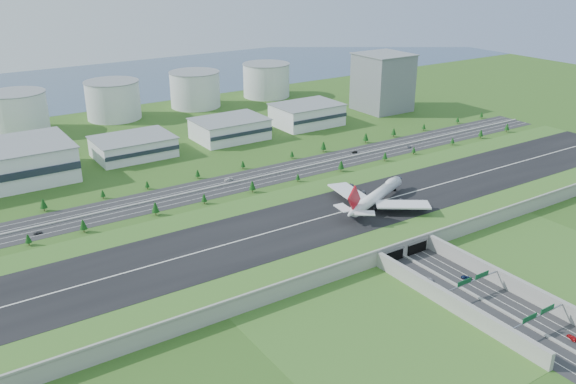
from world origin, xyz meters
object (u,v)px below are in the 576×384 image
car_2 (466,278)px  car_5 (355,152)px  fuel_tank_a (18,113)px  car_3 (572,338)px  car_6 (408,147)px  office_tower (383,83)px  car_7 (228,179)px  car_1 (510,331)px  boeing_747 (376,196)px  car_0 (430,280)px  car_4 (38,233)px

car_2 → car_5: bearing=-130.7°
fuel_tank_a → car_3: 470.12m
car_3 → car_6: 262.57m
office_tower → car_7: size_ratio=9.68×
car_1 → fuel_tank_a: bearing=113.5°
boeing_747 → car_0: (-27.50, -72.39, -13.45)m
office_tower → car_6: 128.69m
office_tower → car_1: bearing=-123.3°
boeing_747 → car_4: boeing_747 is taller
office_tower → car_4: office_tower is taller
car_4 → car_1: bearing=-149.3°
car_0 → car_6: car_0 is taller
fuel_tank_a → car_3: size_ratio=9.35×
car_6 → boeing_747: bearing=115.7°
car_5 → car_7: car_7 is taller
boeing_747 → car_7: 114.24m
boeing_747 → car_4: bearing=129.9°
car_1 → car_7: bearing=102.8°
car_4 → car_6: (289.86, 2.33, -0.09)m
car_6 → car_7: 159.25m
car_0 → car_4: size_ratio=0.91×
boeing_747 → car_3: boeing_747 is taller
car_2 → car_4: 235.95m
car_1 → car_4: 255.34m
car_0 → car_5: size_ratio=0.93×
car_0 → car_4: 218.66m
office_tower → car_6: bearing=-121.4°
car_7 → car_4: bearing=-71.2°
car_0 → car_7: car_7 is taller
car_1 → car_5: 246.17m
car_2 → car_6: (125.32, 171.44, -0.03)m
car_0 → car_5: bearing=75.9°
car_7 → car_2: bearing=22.1°
car_0 → fuel_tank_a: bearing=120.8°
boeing_747 → car_2: bearing=-121.2°
office_tower → car_2: bearing=-124.4°
car_2 → car_5: car_5 is taller
car_2 → boeing_747: bearing=-115.2°
car_3 → car_7: (-31.53, 243.38, 0.05)m
office_tower → car_1: (-210.13, -319.82, -26.61)m
car_4 → car_5: (244.16, 15.44, -0.04)m
car_5 → car_0: bearing=-24.6°
boeing_747 → fuel_tank_a: bearing=90.8°
office_tower → car_0: 341.85m
boeing_747 → car_4: 197.14m
office_tower → car_1: 383.60m
car_2 → car_3: bearing=70.8°
office_tower → car_6: size_ratio=10.47×
car_4 → car_6: 289.87m
car_0 → car_7: 177.56m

